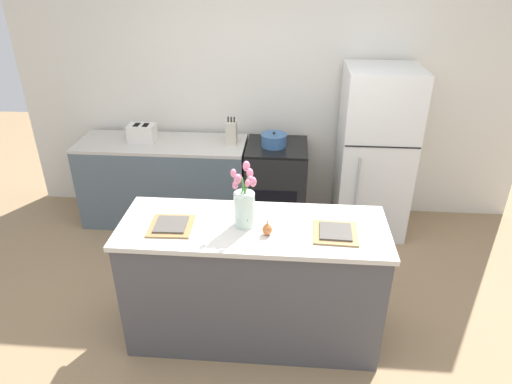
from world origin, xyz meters
The scene contains 13 objects.
ground_plane centered at (0.00, 0.00, 0.00)m, with size 10.00×10.00×0.00m, color #997A56.
back_wall centered at (0.00, 2.00, 1.35)m, with size 5.20×0.08×2.70m.
kitchen_island centered at (0.00, 0.00, 0.48)m, with size 1.80×0.66×0.95m.
back_counter centered at (-1.06, 1.60, 0.44)m, with size 1.68×0.60×0.88m.
stove_range centered at (0.10, 1.60, 0.44)m, with size 0.60×0.61×0.88m.
refrigerator centered at (1.05, 1.60, 0.83)m, with size 0.68×0.67×1.66m.
flower_vase centered at (-0.06, 0.01, 1.11)m, with size 0.17×0.18×0.43m.
pear_figurine centered at (0.10, -0.10, 1.00)m, with size 0.07×0.07×0.11m.
plate_setting_left centered at (-0.54, -0.06, 0.96)m, with size 0.29×0.29×0.02m.
plate_setting_right centered at (0.54, -0.06, 0.96)m, with size 0.29×0.29×0.02m.
toaster centered at (-1.25, 1.61, 0.97)m, with size 0.28×0.18×0.17m.
cooking_pot centered at (0.07, 1.59, 0.94)m, with size 0.25×0.25×0.15m.
knife_block centered at (-0.35, 1.63, 0.99)m, with size 0.10×0.14×0.27m.
Camera 1 is at (0.22, -2.57, 2.57)m, focal length 32.00 mm.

